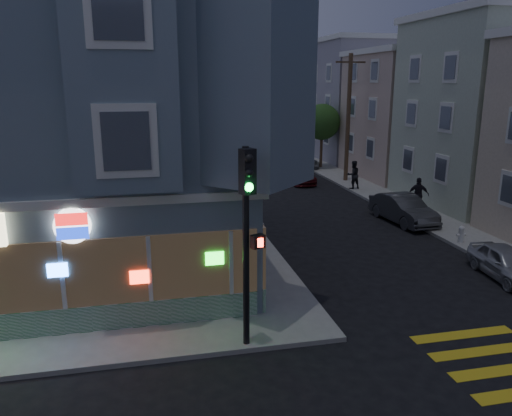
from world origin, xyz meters
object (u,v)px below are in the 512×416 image
object	(u,v)px
parked_car_b	(403,209)
parked_car_c	(300,175)
street_tree_near	(322,122)
traffic_signal	(248,216)
parked_car_a	(506,263)
pedestrian_b	(418,195)
pedestrian_a	(353,175)
parked_car_d	(302,161)
street_tree_far	(294,116)
fire_hydrant	(461,234)
utility_pole	(348,116)

from	to	relation	value
parked_car_b	parked_car_c	bearing A→B (deg)	95.46
street_tree_near	traffic_signal	world-z (taller)	traffic_signal
parked_car_a	parked_car_b	xyz separation A→B (m)	(0.00, 7.86, 0.12)
pedestrian_b	parked_car_b	distance (m)	2.23
street_tree_near	parked_car_b	xyz separation A→B (m)	(-1.50, -16.95, -3.19)
pedestrian_b	parked_car_c	world-z (taller)	pedestrian_b
pedestrian_a	parked_car_d	distance (m)	9.51
parked_car_b	traffic_signal	size ratio (longest dim) A/B	0.82
parked_car_a	parked_car_c	distance (m)	19.38
street_tree_far	parked_car_a	size ratio (longest dim) A/B	1.46
pedestrian_a	parked_car_a	size ratio (longest dim) A/B	0.52
parked_car_c	fire_hydrant	bearing A→B (deg)	-77.81
street_tree_near	parked_car_b	distance (m)	17.32
parked_car_a	street_tree_near	bearing A→B (deg)	92.59
utility_pole	street_tree_far	xyz separation A→B (m)	(0.20, 14.00, -0.86)
street_tree_far	parked_car_d	world-z (taller)	street_tree_far
street_tree_near	pedestrian_b	bearing A→B (deg)	-89.38
parked_car_b	traffic_signal	xyz separation A→B (m)	(-10.54, -10.88, 3.13)
street_tree_far	traffic_signal	distance (m)	37.81
street_tree_far	parked_car_a	bearing A→B (deg)	-92.62
parked_car_a	parked_car_c	size ratio (longest dim) A/B	0.89
utility_pole	parked_car_d	xyz separation A→B (m)	(-1.30, 6.51, -4.19)
street_tree_far	traffic_signal	size ratio (longest dim) A/B	0.96
street_tree_near	fire_hydrant	size ratio (longest dim) A/B	6.81
parked_car_d	utility_pole	bearing A→B (deg)	-78.04
pedestrian_b	parked_car_d	bearing A→B (deg)	-59.96
street_tree_near	utility_pole	bearing A→B (deg)	-91.91
street_tree_far	fire_hydrant	bearing A→B (deg)	-91.57
parked_car_a	parked_car_b	distance (m)	7.87
utility_pole	pedestrian_a	distance (m)	4.79
street_tree_far	pedestrian_b	xyz separation A→B (m)	(0.17, -23.53, -2.82)
parked_car_a	street_tree_far	bearing A→B (deg)	93.43
parked_car_b	fire_hydrant	world-z (taller)	parked_car_b
parked_car_a	fire_hydrant	size ratio (longest dim) A/B	4.68
utility_pole	parked_car_d	distance (m)	7.85
utility_pole	traffic_signal	distance (m)	24.86
parked_car_b	parked_car_a	bearing A→B (deg)	-94.97
street_tree_far	parked_car_b	xyz separation A→B (m)	(-1.50, -24.95, -3.19)
pedestrian_a	parked_car_b	bearing A→B (deg)	76.81
parked_car_d	fire_hydrant	size ratio (longest dim) A/B	5.62
parked_car_d	parked_car_c	bearing A→B (deg)	-108.41
street_tree_near	parked_car_a	world-z (taller)	street_tree_near
pedestrian_b	utility_pole	bearing A→B (deg)	-63.68
pedestrian_a	parked_car_b	xyz separation A→B (m)	(-0.60, -7.99, -0.36)
parked_car_a	parked_car_c	world-z (taller)	parked_car_a
parked_car_a	fire_hydrant	world-z (taller)	parked_car_a
fire_hydrant	parked_car_b	bearing A→B (deg)	99.95
parked_car_c	pedestrian_b	bearing A→B (deg)	-67.42
fire_hydrant	parked_car_c	bearing A→B (deg)	100.31
parked_car_a	traffic_signal	size ratio (longest dim) A/B	0.66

